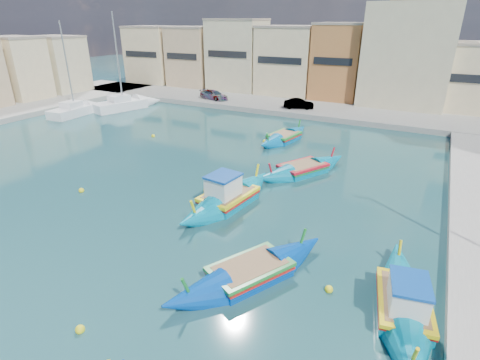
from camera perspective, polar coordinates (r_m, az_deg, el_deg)
The scene contains 13 objects.
ground at distance 22.20m, azimuth -16.69°, elevation -6.88°, with size 160.00×160.00×0.00m, color #133938.
north_quay at distance 48.57m, azimuth 10.31°, elevation 10.57°, with size 80.00×8.00×0.60m, color gray.
north_townhouses at distance 53.47m, azimuth 20.34°, elevation 15.82°, with size 83.20×7.87×10.19m.
church_block at distance 53.48m, azimuth 24.67°, elevation 18.89°, with size 10.00×10.00×19.10m.
parked_cars at distance 50.81m, azimuth -1.00°, elevation 12.56°, with size 16.29×2.45×1.31m.
luzzu_turquoise_cabin at distance 17.01m, azimuth 23.63°, elevation -17.06°, with size 3.46×8.96×2.81m.
luzzu_blue_cabin at distance 23.62m, azimuth -1.81°, elevation -2.78°, with size 3.42×9.49×3.28m.
luzzu_cyan_mid at distance 28.76m, azimuth 9.53°, elevation 1.56°, with size 6.01×8.63×2.58m.
luzzu_green at distance 36.34m, azimuth 6.72°, elevation 6.40°, with size 3.43×8.25×2.52m.
luzzu_blue_south at distance 17.39m, azimuth 1.54°, elevation -14.01°, with size 5.93×8.88×2.58m.
yacht_north at distance 52.04m, azimuth -15.84°, elevation 11.14°, with size 5.33×9.74×12.52m.
yacht_midnorth at distance 51.08m, azimuth -22.74°, elevation 9.95°, with size 2.93×8.22×11.47m.
mooring_buoys at distance 26.48m, azimuth -4.80°, elevation -0.61°, with size 22.01×24.91×0.36m.
Camera 1 is at (14.11, -13.26, 10.85)m, focal length 28.00 mm.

